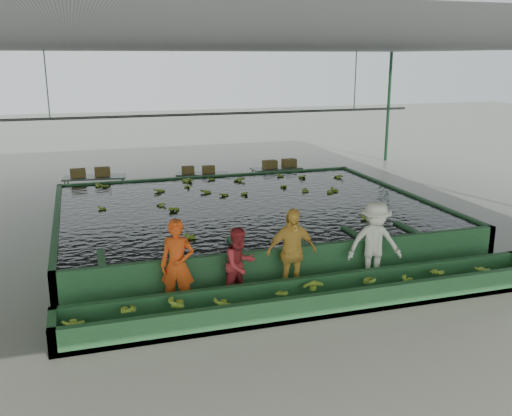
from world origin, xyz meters
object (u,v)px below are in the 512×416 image
object	(u,v)px
sorting_trough	(319,296)
packing_table_left	(95,190)
worker_c	(291,252)
box_stack_left	(90,176)
worker_b	(240,265)
packing_table_right	(276,179)
worker_a	(177,265)
box_stack_mid	(198,173)
worker_d	(375,243)
packing_table_mid	(203,184)
flotation_tank	(245,218)
box_stack_right	(279,167)

from	to	relation	value
sorting_trough	packing_table_left	world-z (taller)	packing_table_left
worker_c	box_stack_left	xyz separation A→B (m)	(-3.67, 9.15, 0.00)
sorting_trough	packing_table_left	xyz separation A→B (m)	(-3.82, 9.93, 0.21)
worker_b	packing_table_right	size ratio (longest dim) A/B	0.85
worker_a	worker_c	size ratio (longest dim) A/B	0.98
packing_table_left	box_stack_mid	size ratio (longest dim) A/B	1.75
sorting_trough	worker_d	world-z (taller)	worker_d
packing_table_left	box_stack_mid	world-z (taller)	box_stack_mid
packing_table_right	box_stack_left	size ratio (longest dim) A/B	1.43
worker_c	box_stack_left	distance (m)	9.86
packing_table_mid	box_stack_left	size ratio (longest dim) A/B	1.41
worker_b	box_stack_left	distance (m)	9.50
flotation_tank	worker_c	bearing A→B (deg)	-93.76
packing_table_left	box_stack_right	distance (m)	6.63
worker_d	worker_c	bearing A→B (deg)	-169.91
sorting_trough	worker_a	world-z (taller)	worker_a
packing_table_mid	worker_b	bearing A→B (deg)	-97.70
packing_table_left	box_stack_right	size ratio (longest dim) A/B	1.59
worker_c	box_stack_mid	bearing A→B (deg)	89.03
packing_table_left	box_stack_right	world-z (taller)	box_stack_right
flotation_tank	box_stack_left	xyz separation A→B (m)	(-3.95, 4.85, 0.47)
worker_b	worker_c	world-z (taller)	worker_c
flotation_tank	box_stack_left	distance (m)	6.27
worker_d	worker_b	bearing A→B (deg)	-169.91
worker_d	sorting_trough	bearing A→B (deg)	-143.64
worker_a	packing_table_left	distance (m)	9.22
worker_c	worker_d	size ratio (longest dim) A/B	1.00
worker_c	flotation_tank	bearing A→B (deg)	85.17
packing_table_mid	box_stack_left	xyz separation A→B (m)	(-3.80, 0.06, 0.51)
packing_table_mid	box_stack_right	size ratio (longest dim) A/B	1.41
box_stack_mid	worker_c	bearing A→B (deg)	-89.90
worker_b	packing_table_left	xyz separation A→B (m)	(-2.44, 9.13, -0.31)
worker_a	packing_table_right	xyz separation A→B (m)	(5.27, 9.19, -0.49)
sorting_trough	worker_d	bearing A→B (deg)	26.27
worker_a	packing_table_right	size ratio (longest dim) A/B	0.99
packing_table_mid	box_stack_left	world-z (taller)	box_stack_left
packing_table_right	box_stack_mid	world-z (taller)	box_stack_mid
sorting_trough	box_stack_right	distance (m)	10.45
flotation_tank	box_stack_right	world-z (taller)	box_stack_right
sorting_trough	box_stack_mid	xyz separation A→B (m)	(-0.30, 9.89, 0.57)
packing_table_left	packing_table_right	world-z (taller)	packing_table_left
worker_a	packing_table_mid	distance (m)	9.43
sorting_trough	worker_a	xyz separation A→B (m)	(-2.63, 0.80, 0.66)
flotation_tank	sorting_trough	world-z (taller)	flotation_tank
worker_c	worker_d	world-z (taller)	worker_c
sorting_trough	packing_table_mid	bearing A→B (deg)	90.89
sorting_trough	packing_table_mid	xyz separation A→B (m)	(-0.15, 9.89, 0.16)
sorting_trough	box_stack_left	bearing A→B (deg)	111.64
worker_d	packing_table_right	xyz separation A→B (m)	(1.02, 9.19, -0.51)
box_stack_mid	box_stack_right	size ratio (longest dim) A/B	0.91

